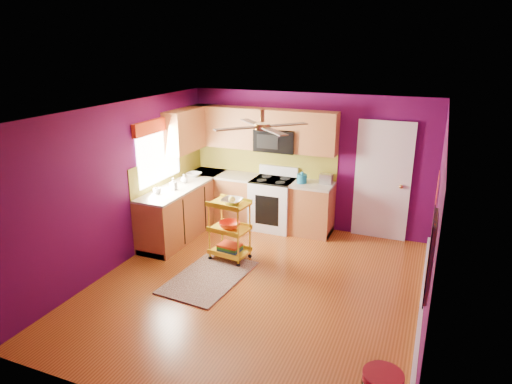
% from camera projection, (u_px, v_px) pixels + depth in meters
% --- Properties ---
extents(ground, '(5.00, 5.00, 0.00)m').
position_uv_depth(ground, '(256.00, 287.00, 6.53)').
color(ground, brown).
rests_on(ground, ground).
extents(room_envelope, '(4.54, 5.04, 2.52)m').
position_uv_depth(room_envelope, '(258.00, 178.00, 6.01)').
color(room_envelope, '#4E0842').
rests_on(room_envelope, ground).
extents(lower_cabinets, '(2.81, 2.31, 0.94)m').
position_uv_depth(lower_cabinets, '(226.00, 206.00, 8.47)').
color(lower_cabinets, brown).
rests_on(lower_cabinets, ground).
extents(electric_range, '(0.76, 0.66, 1.13)m').
position_uv_depth(electric_range, '(273.00, 203.00, 8.48)').
color(electric_range, white).
rests_on(electric_range, ground).
extents(upper_cabinetry, '(2.80, 2.30, 1.26)m').
position_uv_depth(upper_cabinetry, '(238.00, 131.00, 8.32)').
color(upper_cabinetry, brown).
rests_on(upper_cabinetry, ground).
extents(left_window, '(0.08, 1.35, 1.08)m').
position_uv_depth(left_window, '(159.00, 142.00, 7.70)').
color(left_window, white).
rests_on(left_window, ground).
extents(panel_door, '(0.95, 0.11, 2.15)m').
position_uv_depth(panel_door, '(382.00, 182.00, 7.89)').
color(panel_door, white).
rests_on(panel_door, ground).
extents(right_wall_art, '(0.04, 2.74, 1.04)m').
position_uv_depth(right_wall_art, '(433.00, 224.00, 4.98)').
color(right_wall_art, black).
rests_on(right_wall_art, ground).
extents(ceiling_fan, '(1.01, 1.01, 0.26)m').
position_uv_depth(ceiling_fan, '(262.00, 126.00, 5.99)').
color(ceiling_fan, '#BF8C3F').
rests_on(ceiling_fan, ground).
extents(shag_rug, '(1.03, 1.56, 0.02)m').
position_uv_depth(shag_rug, '(209.00, 277.00, 6.78)').
color(shag_rug, black).
rests_on(shag_rug, ground).
extents(rolling_cart, '(0.64, 0.50, 1.08)m').
position_uv_depth(rolling_cart, '(230.00, 227.00, 7.20)').
color(rolling_cart, yellow).
rests_on(rolling_cart, ground).
extents(teal_kettle, '(0.18, 0.18, 0.21)m').
position_uv_depth(teal_kettle, '(302.00, 178.00, 8.12)').
color(teal_kettle, '#14729B').
rests_on(teal_kettle, lower_cabinets).
extents(toaster, '(0.22, 0.15, 0.18)m').
position_uv_depth(toaster, '(326.00, 179.00, 8.08)').
color(toaster, beige).
rests_on(toaster, lower_cabinets).
extents(soap_bottle_a, '(0.10, 0.10, 0.21)m').
position_uv_depth(soap_bottle_a, '(173.00, 184.00, 7.73)').
color(soap_bottle_a, '#EA3F72').
rests_on(soap_bottle_a, lower_cabinets).
extents(soap_bottle_b, '(0.13, 0.13, 0.16)m').
position_uv_depth(soap_bottle_b, '(184.00, 179.00, 8.13)').
color(soap_bottle_b, white).
rests_on(soap_bottle_b, lower_cabinets).
extents(counter_dish, '(0.27, 0.27, 0.07)m').
position_uv_depth(counter_dish, '(194.00, 175.00, 8.54)').
color(counter_dish, white).
rests_on(counter_dish, lower_cabinets).
extents(counter_cup, '(0.13, 0.13, 0.10)m').
position_uv_depth(counter_cup, '(157.00, 191.00, 7.54)').
color(counter_cup, white).
rests_on(counter_cup, lower_cabinets).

